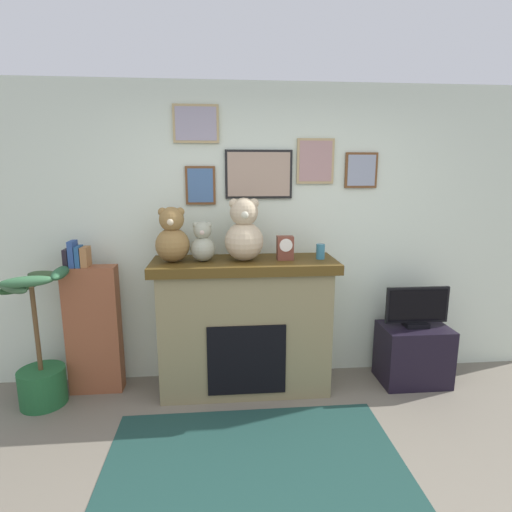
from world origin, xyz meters
TOP-DOWN VIEW (x-y plane):
  - back_wall at (-0.00, 2.00)m, footprint 5.20×0.15m
  - fireplace at (-0.24, 1.68)m, footprint 1.53×0.57m
  - bookshelf at (-1.52, 1.74)m, footprint 0.44×0.16m
  - potted_plant at (-1.89, 1.55)m, footprint 0.54×0.56m
  - tv_stand at (1.26, 1.64)m, footprint 0.59×0.40m
  - television at (1.26, 1.64)m, footprint 0.56×0.14m
  - area_rug at (-0.24, 0.75)m, footprint 1.95×1.12m
  - candle_jar at (0.39, 1.66)m, footprint 0.07×0.07m
  - mantel_clock at (0.09, 1.66)m, footprint 0.13×0.10m
  - teddy_bear_cream at (-0.82, 1.66)m, footprint 0.28×0.28m
  - teddy_bear_grey at (-0.58, 1.66)m, footprint 0.20×0.20m
  - teddy_bear_brown at (-0.25, 1.66)m, footprint 0.32×0.32m

SIDE VIEW (x-z plane):
  - area_rug at x=-0.24m, z-range 0.00..0.01m
  - tv_stand at x=1.26m, z-range 0.00..0.52m
  - potted_plant at x=-1.89m, z-range -0.17..0.96m
  - fireplace at x=-0.24m, z-range 0.01..1.15m
  - bookshelf at x=-1.52m, z-range -0.08..1.24m
  - television at x=1.26m, z-range 0.52..0.88m
  - candle_jar at x=0.39m, z-range 1.15..1.27m
  - mantel_clock at x=0.09m, z-range 1.15..1.34m
  - teddy_bear_grey at x=-0.58m, z-range 1.13..1.46m
  - back_wall at x=0.00m, z-range 0.01..2.61m
  - teddy_bear_cream at x=-0.82m, z-range 1.12..1.57m
  - teddy_bear_brown at x=-0.25m, z-range 1.12..1.63m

